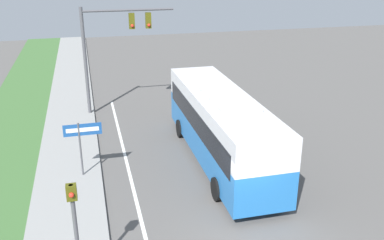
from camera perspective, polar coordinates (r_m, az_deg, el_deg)
The scene contains 6 objects.
ground_plane at distance 16.03m, azimuth 6.92°, elevation -13.27°, with size 80.00×80.00×0.00m, color #565451.
lane_divider_near at distance 15.28m, azimuth -6.27°, elevation -15.16°, with size 0.14×30.00×0.01m.
bus at distance 19.48m, azimuth 3.85°, elevation -0.44°, with size 2.59×10.51×3.47m.
signal_gantry at distance 25.63m, azimuth -10.69°, elevation 10.55°, with size 5.36×0.41×6.37m.
pedestrian_signal at distance 12.49m, azimuth -15.38°, elevation -12.63°, with size 0.28×0.34×3.29m.
street_sign at distance 18.57m, azimuth -14.48°, elevation -2.31°, with size 1.58×0.08×2.52m.
Camera 1 is at (-5.07, -12.28, 8.98)m, focal length 40.00 mm.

